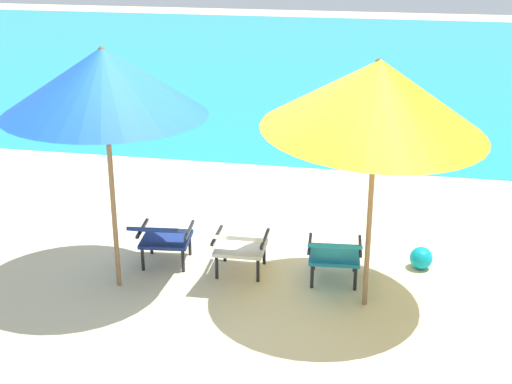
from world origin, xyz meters
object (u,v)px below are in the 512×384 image
Objects in this scene: beach_umbrella_right at (377,96)px; beach_ball at (421,258)px; lounge_chair_left at (162,235)px; beach_umbrella_left at (104,81)px; lounge_chair_right at (335,252)px; lounge_chair_center at (238,243)px.

beach_umbrella_right is 11.90× the size of beach_ball.
beach_umbrella_right reaches higher than lounge_chair_left.
beach_umbrella_right reaches higher than beach_umbrella_left.
lounge_chair_right is at bearing 139.21° from beach_umbrella_right.
beach_umbrella_left is at bearing -128.80° from lounge_chair_left.
lounge_chair_center and lounge_chair_right have the same top height.
beach_ball is at bearing 18.05° from lounge_chair_center.
beach_umbrella_left is at bearing -161.91° from beach_ball.
beach_umbrella_left is at bearing -177.79° from beach_umbrella_right.
lounge_chair_left is at bearing -168.12° from beach_ball.
lounge_chair_left reaches higher than beach_ball.
beach_ball is (1.90, 0.62, -0.28)m from lounge_chair_center.
lounge_chair_left is 1.84m from lounge_chair_right.
beach_ball is (0.55, 0.91, -1.97)m from beach_umbrella_right.
beach_umbrella_right is at bearing -8.69° from lounge_chair_left.
lounge_chair_left is 1.04× the size of lounge_chair_center.
lounge_chair_center is 0.30× the size of beach_umbrella_right.
lounge_chair_left is 2.80m from beach_ball.
lounge_chair_left is 1.82m from beach_umbrella_left.
beach_umbrella_right is (2.52, 0.10, -0.05)m from beach_umbrella_left.
lounge_chair_center is 2.01m from beach_ball.
beach_umbrella_left is (-2.19, -0.39, 1.73)m from lounge_chair_right.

